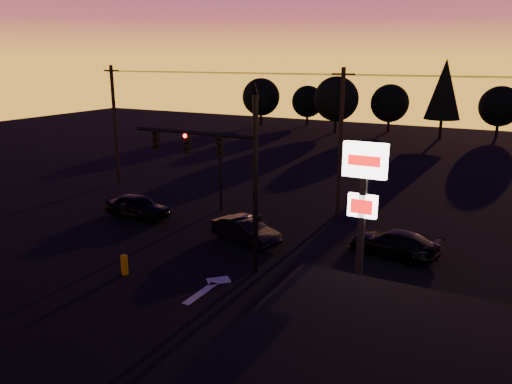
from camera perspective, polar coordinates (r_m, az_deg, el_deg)
ground at (r=20.93m, az=-9.06°, el=-12.15°), size 120.00×120.00×0.00m
lane_arrow at (r=21.88m, az=-5.34°, el=-10.74°), size 1.20×3.10×0.01m
traffic_signal_mast at (r=22.46m, az=-3.69°, el=3.29°), size 6.79×0.52×8.58m
secondary_signal at (r=31.65m, az=-4.11°, el=2.91°), size 0.30×0.31×4.35m
pylon_sign at (r=17.44m, az=12.13°, el=-0.56°), size 1.50×0.28×6.80m
utility_pole_0 at (r=40.03m, az=-15.81°, el=7.46°), size 1.40×0.26×9.00m
utility_pole_1 at (r=30.63m, az=9.62°, el=5.63°), size 1.40×0.26×9.00m
power_wires at (r=30.25m, az=9.96°, el=13.07°), size 36.00×1.22×0.07m
bollard at (r=23.58m, az=-14.81°, el=-8.04°), size 0.30×0.30×0.91m
tree_0 at (r=73.06m, az=0.58°, el=10.80°), size 5.36×5.36×6.74m
tree_1 at (r=73.32m, az=5.92°, el=10.25°), size 4.54×4.54×5.71m
tree_2 at (r=66.49m, az=9.15°, el=10.46°), size 5.77×5.78×7.26m
tree_3 at (r=68.73m, az=15.04°, el=9.77°), size 4.95×4.95×6.22m
tree_4 at (r=64.38m, az=20.71°, el=10.94°), size 4.18×4.18×9.50m
tree_5 at (r=69.01m, az=26.10°, el=8.78°), size 4.95×4.95×6.22m
car_left at (r=31.46m, az=-13.38°, el=-1.58°), size 4.20×1.70×1.43m
car_mid at (r=26.51m, az=-1.17°, el=-4.41°), size 4.30×2.47×1.34m
car_right at (r=25.67m, az=15.38°, el=-5.67°), size 4.80×2.76×1.31m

